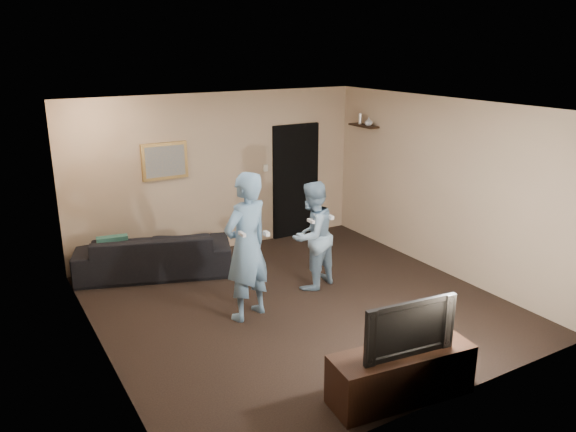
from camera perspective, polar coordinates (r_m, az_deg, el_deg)
ground at (r=7.56m, az=1.03°, el=-8.97°), size 5.00×5.00×0.00m
ceiling at (r=6.83m, az=1.15°, el=11.03°), size 5.00×5.00×0.04m
wall_back at (r=9.24m, az=-7.04°, el=4.33°), size 5.00×0.04×2.60m
wall_front at (r=5.24m, az=15.56°, el=-6.23°), size 5.00×0.04×2.60m
wall_left at (r=6.22m, az=-19.00°, el=-2.83°), size 0.04×5.00×2.60m
wall_right at (r=8.61m, az=15.44°, el=2.90°), size 0.04×5.00×2.60m
sofa at (r=8.63m, az=-13.46°, el=-3.68°), size 2.41×1.57×0.65m
throw_pillow at (r=8.45m, az=-17.33°, el=-3.37°), size 0.45×0.20×0.43m
painting_frame at (r=8.85m, az=-12.42°, el=5.48°), size 0.72×0.05×0.57m
painting_canvas at (r=8.82m, az=-12.36°, el=5.45°), size 0.62×0.01×0.47m
doorway at (r=9.93m, az=0.79°, el=3.57°), size 0.90×0.06×2.00m
light_switch at (r=9.58m, az=-2.31°, el=4.90°), size 0.08×0.02×0.12m
wall_shelf at (r=9.73m, az=7.69°, el=9.08°), size 0.20×0.60×0.03m
shelf_vase at (r=9.62m, az=8.20°, el=9.47°), size 0.17×0.17×0.14m
shelf_figurine at (r=9.80m, az=7.34°, el=9.77°), size 0.06×0.06×0.18m
tv_console at (r=5.76m, az=11.41°, el=-15.49°), size 1.48×0.63×0.51m
television at (r=5.49m, az=11.74°, el=-10.76°), size 0.98×0.24×0.56m
wii_player_left at (r=6.90m, az=-4.24°, el=-3.13°), size 0.79×0.64×1.88m
wii_player_right at (r=7.82m, az=2.44°, el=-1.99°), size 0.90×0.80×1.53m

